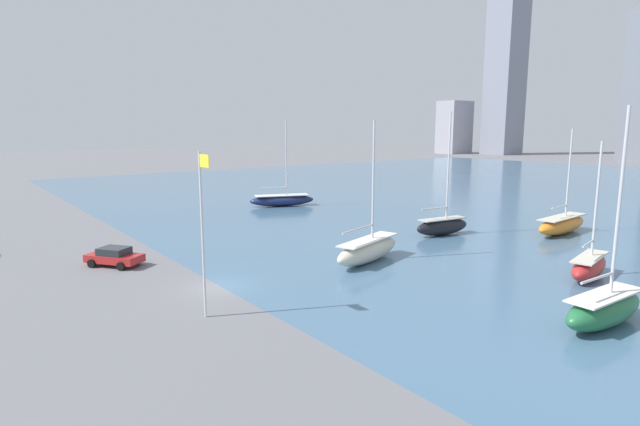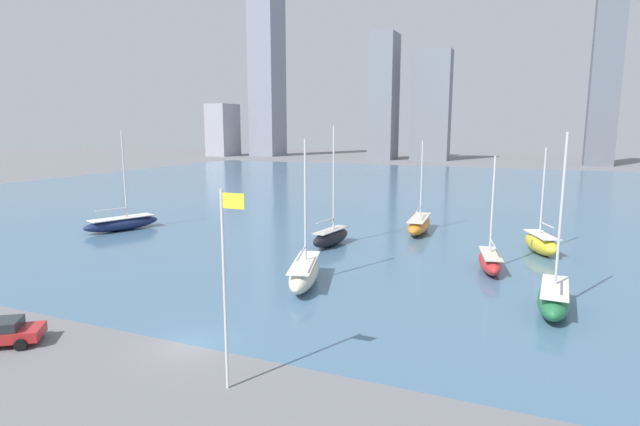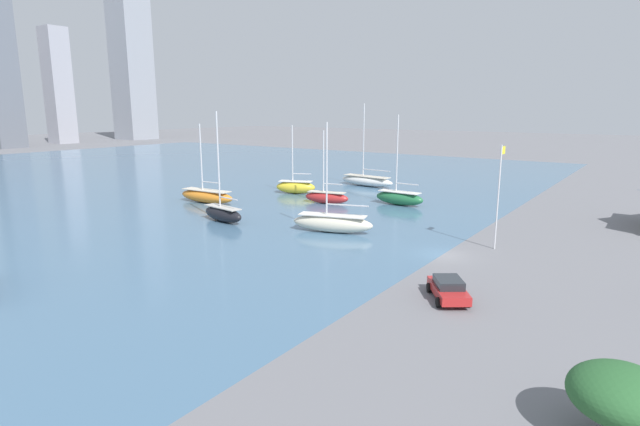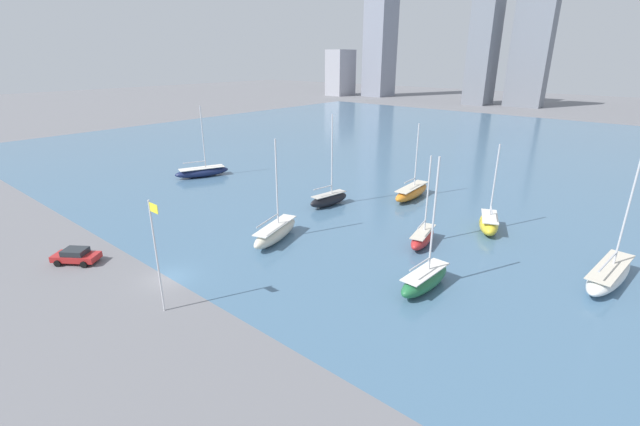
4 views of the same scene
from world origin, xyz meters
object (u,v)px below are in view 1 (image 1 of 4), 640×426
(sailboat_black, at_px, (442,225))
(sailboat_red, at_px, (589,266))
(flag_pole, at_px, (203,228))
(parked_sedan_red, at_px, (114,256))
(sailboat_orange, at_px, (562,224))
(sailboat_green, at_px, (604,308))
(sailboat_cream, at_px, (368,249))
(sailboat_navy, at_px, (282,200))

(sailboat_black, bearing_deg, sailboat_red, -3.30)
(flag_pole, distance_m, parked_sedan_red, 15.19)
(sailboat_orange, relative_size, sailboat_green, 0.90)
(sailboat_red, xyz_separation_m, sailboat_green, (4.70, -8.55, 0.11))
(sailboat_orange, distance_m, parked_sedan_red, 42.88)
(flag_pole, distance_m, sailboat_red, 27.43)
(sailboat_cream, distance_m, parked_sedan_red, 20.13)
(sailboat_black, height_order, parked_sedan_red, sailboat_black)
(sailboat_cream, height_order, sailboat_black, sailboat_black)
(sailboat_green, bearing_deg, parked_sedan_red, -145.72)
(sailboat_navy, relative_size, parked_sedan_red, 2.54)
(parked_sedan_red, bearing_deg, sailboat_navy, 177.63)
(sailboat_red, distance_m, sailboat_black, 16.35)
(sailboat_cream, distance_m, sailboat_navy, 30.95)
(sailboat_red, bearing_deg, sailboat_black, 156.77)
(sailboat_orange, distance_m, sailboat_green, 26.16)
(sailboat_red, bearing_deg, sailboat_navy, 167.31)
(parked_sedan_red, bearing_deg, sailboat_red, 101.91)
(sailboat_red, height_order, sailboat_navy, sailboat_navy)
(sailboat_red, height_order, sailboat_orange, sailboat_orange)
(sailboat_cream, relative_size, sailboat_navy, 0.96)
(sailboat_navy, bearing_deg, flag_pole, -17.96)
(sailboat_red, relative_size, sailboat_navy, 0.83)
(flag_pole, xyz_separation_m, sailboat_orange, (0.72, 39.03, -4.24))
(sailboat_black, relative_size, parked_sedan_red, 2.66)
(sailboat_red, bearing_deg, sailboat_cream, -154.88)
(sailboat_orange, xyz_separation_m, sailboat_black, (-7.01, -10.36, 0.03))
(flag_pole, xyz_separation_m, sailboat_red, (9.70, 25.30, -4.30))
(sailboat_green, height_order, sailboat_black, sailboat_black)
(sailboat_red, bearing_deg, parked_sedan_red, -143.85)
(sailboat_navy, xyz_separation_m, parked_sedan_red, (17.90, -27.39, -0.10))
(flag_pole, height_order, parked_sedan_red, flag_pole)
(sailboat_cream, xyz_separation_m, sailboat_black, (-2.97, 12.99, -0.01))
(sailboat_red, height_order, sailboat_black, sailboat_black)
(sailboat_black, bearing_deg, parked_sedan_red, -96.77)
(sailboat_green, bearing_deg, flag_pole, -128.06)
(flag_pole, relative_size, sailboat_red, 0.96)
(sailboat_navy, bearing_deg, sailboat_green, 9.58)
(sailboat_black, bearing_deg, sailboat_orange, 64.55)
(flag_pole, distance_m, sailboat_orange, 39.27)
(sailboat_red, distance_m, sailboat_green, 9.76)
(sailboat_green, xyz_separation_m, sailboat_cream, (-17.73, -1.06, -0.00))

